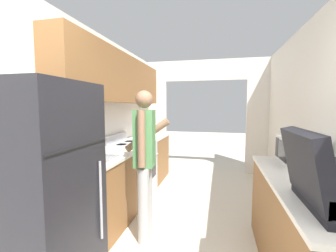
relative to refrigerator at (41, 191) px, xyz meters
The scene contains 11 objects.
wall_left 1.51m from the refrigerator, 103.14° to the left, with size 0.38×6.68×2.50m.
wall_right 2.58m from the refrigerator, 21.70° to the left, with size 0.06×6.68×2.50m.
wall_far_with_doorway 3.89m from the refrigerator, 75.06° to the left, with size 3.09×0.06×2.50m.
counter_left 1.86m from the refrigerator, 91.68° to the left, with size 0.62×2.98×0.89m.
counter_right 2.14m from the refrigerator, 14.92° to the left, with size 0.62×1.80×0.89m.
refrigerator is the anchor object (origin of this frame).
range_oven 2.01m from the refrigerator, 91.32° to the left, with size 0.66×0.73×1.03m.
person 1.04m from the refrigerator, 59.31° to the left, with size 0.53×0.40×1.65m.
suitcase 1.97m from the refrigerator, ahead, with size 0.49×0.59×0.46m.
microwave 2.41m from the refrigerator, 27.28° to the left, with size 0.37×0.50×0.29m.
knife 2.56m from the refrigerator, 91.28° to the left, with size 0.09×0.31×0.02m.
Camera 1 is at (0.33, -0.80, 1.48)m, focal length 24.00 mm.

